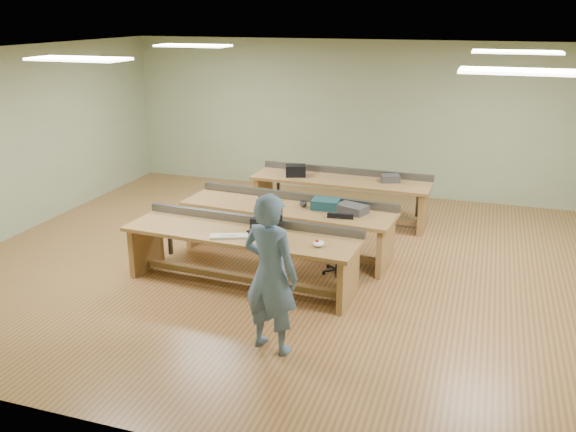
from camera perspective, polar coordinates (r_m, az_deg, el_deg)
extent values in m
plane|color=olive|center=(8.86, 2.23, -4.73)|extent=(10.00, 10.00, 0.00)
plane|color=silver|center=(8.14, 2.51, 15.01)|extent=(10.00, 10.00, 0.00)
cube|color=#909E78|center=(12.19, 7.65, 9.01)|extent=(10.00, 0.04, 3.00)
cube|color=#909E78|center=(4.86, -10.93, -6.26)|extent=(10.00, 0.04, 3.00)
cube|color=#909E78|center=(10.84, -24.12, 6.33)|extent=(0.04, 8.00, 3.00)
cube|color=white|center=(7.91, -19.00, 13.73)|extent=(1.20, 0.50, 0.03)
cube|color=white|center=(10.46, -8.88, 15.48)|extent=(1.20, 0.50, 0.03)
cube|color=white|center=(6.34, 21.24, 12.48)|extent=(1.20, 0.50, 0.03)
cube|color=white|center=(9.33, 20.63, 14.17)|extent=(1.20, 0.50, 0.03)
cube|color=#9D7C42|center=(8.03, -4.50, -1.73)|extent=(3.22, 1.02, 0.05)
cube|color=#9D7C42|center=(8.89, -13.11, -2.72)|extent=(0.12, 0.75, 0.70)
cube|color=#9D7C42|center=(7.68, 5.66, -5.78)|extent=(0.12, 0.75, 0.70)
cube|color=#9D7C42|center=(8.27, -4.39, -5.79)|extent=(2.88, 0.26, 0.08)
cube|color=#4E5155|center=(8.33, -3.36, -0.36)|extent=(3.17, 0.26, 0.11)
cube|color=#9D7C42|center=(9.05, -0.07, 0.71)|extent=(3.28, 1.11, 0.05)
cube|color=#9D7C42|center=(9.83, -8.21, -0.32)|extent=(0.14, 0.76, 0.70)
cube|color=#9D7C42|center=(8.74, 9.11, -2.82)|extent=(0.14, 0.76, 0.70)
cube|color=#9D7C42|center=(9.27, -0.06, -2.96)|extent=(2.92, 0.33, 0.08)
cube|color=#4E5155|center=(9.37, 0.86, 1.86)|extent=(3.22, 0.33, 0.11)
cube|color=#9D7C42|center=(10.59, 4.93, 3.33)|extent=(3.11, 0.91, 0.05)
cube|color=#9D7C42|center=(11.14, -2.31, 2.15)|extent=(0.10, 0.73, 0.70)
cube|color=#9D7C42|center=(10.44, 12.53, 0.55)|extent=(0.10, 0.73, 0.70)
cube|color=#9D7C42|center=(10.77, 4.84, 0.12)|extent=(2.79, 0.18, 0.08)
cube|color=#4E5155|center=(10.92, 5.46, 4.22)|extent=(3.09, 0.17, 0.11)
imported|color=slate|center=(6.44, -1.65, -5.44)|extent=(0.73, 0.57, 1.78)
cube|color=black|center=(7.99, -2.21, -1.44)|extent=(0.43, 0.38, 0.04)
cube|color=black|center=(8.02, -1.65, 0.67)|extent=(0.36, 0.10, 0.29)
cube|color=beige|center=(7.87, -5.54, -1.89)|extent=(0.52, 0.34, 0.03)
ellipsoid|color=white|center=(7.55, 2.90, -2.58)|extent=(0.18, 0.20, 0.07)
cube|color=black|center=(8.10, -2.65, -0.75)|extent=(0.25, 0.19, 0.15)
cylinder|color=black|center=(8.60, 4.65, -4.06)|extent=(0.06, 0.06, 0.41)
cube|color=black|center=(8.52, 4.69, -2.69)|extent=(0.43, 0.43, 0.06)
cube|color=black|center=(8.61, 4.89, -0.88)|extent=(0.37, 0.09, 0.35)
cylinder|color=black|center=(8.67, 4.62, -5.13)|extent=(0.49, 0.49, 0.06)
cube|color=#143942|center=(8.97, 3.54, 1.13)|extent=(0.42, 0.33, 0.14)
cube|color=#363638|center=(8.82, 6.00, 0.68)|extent=(0.50, 0.41, 0.12)
imported|color=#363638|center=(9.04, 1.44, 1.14)|extent=(0.12, 0.12, 0.09)
cylinder|color=silver|center=(9.13, -2.31, 1.38)|extent=(0.07, 0.07, 0.11)
cube|color=black|center=(10.72, 0.72, 4.27)|extent=(0.41, 0.35, 0.20)
cube|color=#363638|center=(10.51, 9.57, 3.49)|extent=(0.36, 0.31, 0.12)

